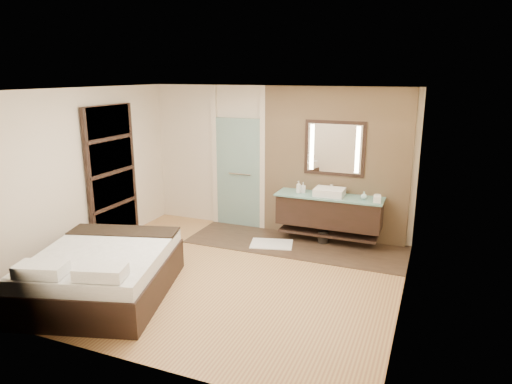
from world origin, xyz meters
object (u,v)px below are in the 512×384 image
at_px(bed, 104,272).
at_px(mirror_unit, 335,148).
at_px(waste_bin, 323,237).
at_px(vanity, 329,211).

bearing_deg(bed, mirror_unit, 38.61).
relative_size(mirror_unit, waste_bin, 4.63).
height_order(bed, waste_bin, bed).
relative_size(bed, waste_bin, 10.60).
height_order(vanity, bed, vanity).
distance_m(vanity, mirror_unit, 1.10).
relative_size(vanity, waste_bin, 8.07).
relative_size(vanity, bed, 0.76).
relative_size(vanity, mirror_unit, 1.75).
xyz_separation_m(vanity, waste_bin, (-0.07, -0.07, -0.47)).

